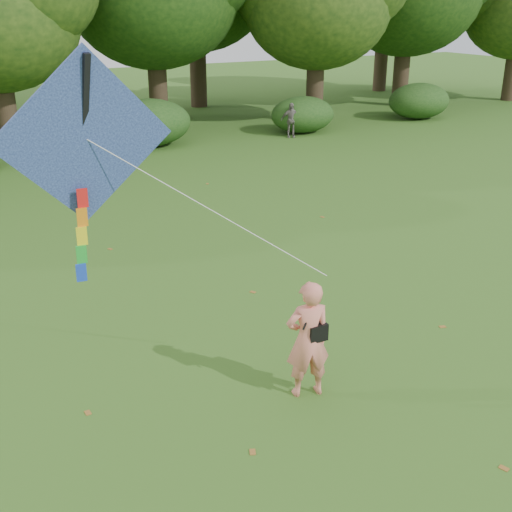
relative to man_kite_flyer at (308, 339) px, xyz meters
name	(u,v)px	position (x,y,z in m)	size (l,w,h in m)	color
ground	(357,378)	(0.92, -0.04, -0.92)	(100.00, 100.00, 0.00)	#265114
man_kite_flyer	(308,339)	(0.00, 0.00, 0.00)	(0.67, 0.44, 1.83)	#E9816D
bystander_right	(291,120)	(9.88, 16.65, -0.18)	(0.86, 0.36, 1.47)	slate
crossbody_bag	(316,331)	(0.12, -0.03, 0.12)	(0.43, 0.20, 0.72)	black
flying_kite	(85,142)	(-2.63, 1.31, 2.92)	(4.07, 1.71, 3.16)	#242F9E
shrub_band	(55,135)	(0.20, 17.56, -0.06)	(39.15, 3.22, 1.88)	#264919
fallen_leaves	(315,307)	(1.70, 2.35, -0.91)	(8.28, 14.25, 0.01)	brown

